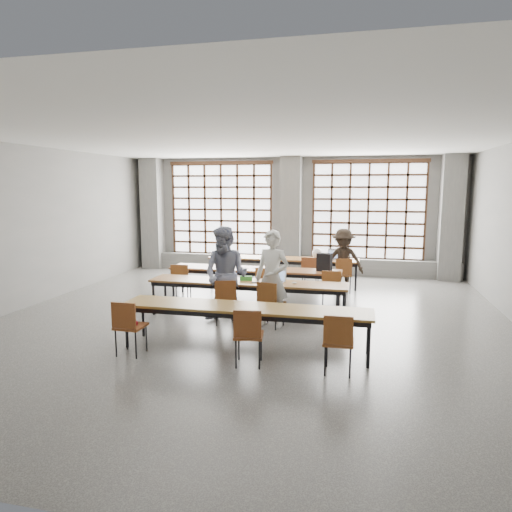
{
  "coord_description": "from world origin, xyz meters",
  "views": [
    {
      "loc": [
        2.06,
        -8.38,
        2.6
      ],
      "look_at": [
        0.04,
        0.4,
        1.24
      ],
      "focal_mm": 32.0,
      "sensor_mm": 36.0,
      "label": 1
    }
  ],
  "objects_px": {
    "desk_row_b": "(255,271)",
    "chair_front_left": "(225,297)",
    "chair_front_right": "(270,300)",
    "student_back": "(343,261)",
    "green_box": "(246,278)",
    "student_male": "(272,279)",
    "backpack": "(324,262)",
    "laptop_front": "(276,279)",
    "plastic_bag": "(317,253)",
    "desk_row_a": "(283,260)",
    "chair_near_right": "(338,338)",
    "mouse": "(294,283)",
    "chair_mid_centre": "(266,283)",
    "desk_row_d": "(245,310)",
    "laptop_back": "(334,257)",
    "red_pouch": "(131,323)",
    "chair_mid_right": "(331,286)",
    "chair_near_left": "(128,322)",
    "chair_back_right": "(343,272)",
    "chair_near_mid": "(248,331)",
    "chair_back_left": "(226,267)",
    "phone": "(255,282)",
    "desk_row_c": "(248,284)",
    "student_female": "(226,275)",
    "chair_mid_left": "(181,279)",
    "chair_back_mid": "(310,270)"
  },
  "relations": [
    {
      "from": "student_female",
      "to": "laptop_front",
      "type": "height_order",
      "value": "student_female"
    },
    {
      "from": "chair_back_right",
      "to": "red_pouch",
      "type": "bearing_deg",
      "value": -121.42
    },
    {
      "from": "student_back",
      "to": "chair_near_right",
      "type": "bearing_deg",
      "value": -77.34
    },
    {
      "from": "student_male",
      "to": "red_pouch",
      "type": "bearing_deg",
      "value": -119.97
    },
    {
      "from": "student_male",
      "to": "backpack",
      "type": "height_order",
      "value": "student_male"
    },
    {
      "from": "chair_back_right",
      "to": "chair_mid_left",
      "type": "xyz_separation_m",
      "value": [
        -3.57,
        -1.73,
        0.0
      ]
    },
    {
      "from": "laptop_front",
      "to": "plastic_bag",
      "type": "height_order",
      "value": "plastic_bag"
    },
    {
      "from": "student_male",
      "to": "laptop_front",
      "type": "bearing_deg",
      "value": 107.06
    },
    {
      "from": "chair_back_right",
      "to": "phone",
      "type": "bearing_deg",
      "value": -121.22
    },
    {
      "from": "desk_row_a",
      "to": "chair_near_right",
      "type": "xyz_separation_m",
      "value": [
        1.75,
        -5.72,
        -0.13
      ]
    },
    {
      "from": "green_box",
      "to": "mouse",
      "type": "bearing_deg",
      "value": -5.71
    },
    {
      "from": "desk_row_d",
      "to": "laptop_back",
      "type": "distance_m",
      "value": 5.31
    },
    {
      "from": "desk_row_b",
      "to": "red_pouch",
      "type": "relative_size",
      "value": 20.0
    },
    {
      "from": "laptop_back",
      "to": "chair_near_left",
      "type": "bearing_deg",
      "value": -115.67
    },
    {
      "from": "chair_near_mid",
      "to": "student_male",
      "type": "xyz_separation_m",
      "value": [
        -0.04,
        2.03,
        0.37
      ]
    },
    {
      "from": "desk_row_c",
      "to": "student_back",
      "type": "relative_size",
      "value": 2.52
    },
    {
      "from": "desk_row_a",
      "to": "laptop_back",
      "type": "xyz_separation_m",
      "value": [
        1.35,
        0.11,
        0.13
      ]
    },
    {
      "from": "chair_near_mid",
      "to": "plastic_bag",
      "type": "height_order",
      "value": "plastic_bag"
    },
    {
      "from": "chair_mid_right",
      "to": "chair_near_left",
      "type": "distance_m",
      "value": 4.43
    },
    {
      "from": "phone",
      "to": "red_pouch",
      "type": "xyz_separation_m",
      "value": [
        -1.45,
        -2.35,
        -0.24
      ]
    },
    {
      "from": "chair_back_mid",
      "to": "backpack",
      "type": "height_order",
      "value": "backpack"
    },
    {
      "from": "mouse",
      "to": "backpack",
      "type": "relative_size",
      "value": 0.24
    },
    {
      "from": "desk_row_d",
      "to": "mouse",
      "type": "relative_size",
      "value": 40.82
    },
    {
      "from": "desk_row_b",
      "to": "green_box",
      "type": "distance_m",
      "value": 1.39
    },
    {
      "from": "laptop_back",
      "to": "phone",
      "type": "distance_m",
      "value": 3.66
    },
    {
      "from": "student_male",
      "to": "chair_back_right",
      "type": "bearing_deg",
      "value": 82.53
    },
    {
      "from": "student_female",
      "to": "plastic_bag",
      "type": "xyz_separation_m",
      "value": [
        1.38,
        3.74,
        -0.06
      ]
    },
    {
      "from": "chair_near_mid",
      "to": "red_pouch",
      "type": "distance_m",
      "value": 1.91
    },
    {
      "from": "desk_row_d",
      "to": "chair_near_left",
      "type": "xyz_separation_m",
      "value": [
        -1.7,
        -0.63,
        -0.13
      ]
    },
    {
      "from": "desk_row_d",
      "to": "chair_near_mid",
      "type": "height_order",
      "value": "chair_near_mid"
    },
    {
      "from": "chair_back_mid",
      "to": "plastic_bag",
      "type": "distance_m",
      "value": 0.77
    },
    {
      "from": "desk_row_b",
      "to": "chair_back_left",
      "type": "xyz_separation_m",
      "value": [
        -1.04,
        1.1,
        -0.13
      ]
    },
    {
      "from": "chair_front_right",
      "to": "student_back",
      "type": "distance_m",
      "value": 3.53
    },
    {
      "from": "student_back",
      "to": "red_pouch",
      "type": "xyz_separation_m",
      "value": [
        -3.05,
        -5.14,
        -0.29
      ]
    },
    {
      "from": "chair_back_left",
      "to": "student_male",
      "type": "bearing_deg",
      "value": -59.15
    },
    {
      "from": "mouse",
      "to": "student_female",
      "type": "bearing_deg",
      "value": -158.99
    },
    {
      "from": "laptop_front",
      "to": "phone",
      "type": "bearing_deg",
      "value": -151.67
    },
    {
      "from": "desk_row_d",
      "to": "mouse",
      "type": "height_order",
      "value": "mouse"
    },
    {
      "from": "desk_row_b",
      "to": "chair_back_left",
      "type": "distance_m",
      "value": 1.51
    },
    {
      "from": "desk_row_a",
      "to": "chair_front_right",
      "type": "relative_size",
      "value": 4.55
    },
    {
      "from": "chair_front_left",
      "to": "chair_front_right",
      "type": "xyz_separation_m",
      "value": [
        0.85,
        -0.0,
        0.0
      ]
    },
    {
      "from": "chair_back_left",
      "to": "red_pouch",
      "type": "relative_size",
      "value": 4.4
    },
    {
      "from": "chair_mid_centre",
      "to": "chair_front_right",
      "type": "xyz_separation_m",
      "value": [
        0.38,
        -1.46,
        0.0
      ]
    },
    {
      "from": "desk_row_a",
      "to": "mouse",
      "type": "xyz_separation_m",
      "value": [
        0.77,
        -3.21,
        0.08
      ]
    },
    {
      "from": "mouse",
      "to": "chair_mid_centre",
      "type": "bearing_deg",
      "value": 131.32
    },
    {
      "from": "desk_row_b",
      "to": "student_back",
      "type": "relative_size",
      "value": 2.52
    },
    {
      "from": "chair_front_right",
      "to": "green_box",
      "type": "xyz_separation_m",
      "value": [
        -0.63,
        0.71,
        0.24
      ]
    },
    {
      "from": "chair_front_right",
      "to": "chair_near_mid",
      "type": "bearing_deg",
      "value": -88.06
    },
    {
      "from": "desk_row_b",
      "to": "chair_front_left",
      "type": "height_order",
      "value": "chair_front_left"
    },
    {
      "from": "desk_row_b",
      "to": "student_female",
      "type": "bearing_deg",
      "value": -93.17
    }
  ]
}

